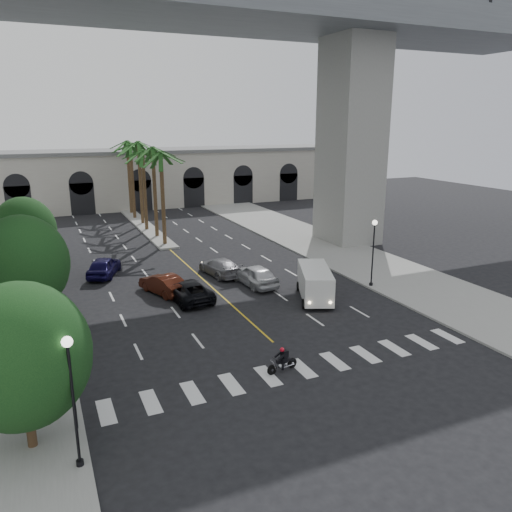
{
  "coord_description": "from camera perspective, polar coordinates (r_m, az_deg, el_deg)",
  "views": [
    {
      "loc": [
        -11.86,
        -22.21,
        12.54
      ],
      "look_at": [
        0.67,
        6.0,
        4.2
      ],
      "focal_mm": 35.0,
      "sensor_mm": 36.0,
      "label": 1
    }
  ],
  "objects": [
    {
      "name": "bridge",
      "position": [
        47.15,
        -5.22,
        22.34
      ],
      "size": [
        75.0,
        13.0,
        26.0
      ],
      "color": "gray",
      "rests_on": "ground"
    },
    {
      "name": "car_e",
      "position": [
        43.57,
        -17.0,
        -1.15
      ],
      "size": [
        3.68,
        5.22,
        1.65
      ],
      "primitive_type": "imported",
      "rotation": [
        0.0,
        0.0,
        2.74
      ],
      "color": "#120D3F",
      "rests_on": "ground"
    },
    {
      "name": "lamp_post_left_far",
      "position": [
        39.33,
        -22.55,
        0.24
      ],
      "size": [
        0.4,
        0.4,
        5.35
      ],
      "color": "black",
      "rests_on": "ground"
    },
    {
      "name": "car_b",
      "position": [
        38.11,
        -10.56,
        -3.16
      ],
      "size": [
        3.04,
        4.85,
        1.51
      ],
      "primitive_type": "imported",
      "rotation": [
        0.0,
        0.0,
        3.48
      ],
      "color": "#471A0E",
      "rests_on": "ground"
    },
    {
      "name": "motorcycle_rider",
      "position": [
        26.36,
        3.12,
        -11.81
      ],
      "size": [
        1.85,
        0.54,
        1.34
      ],
      "rotation": [
        0.0,
        0.0,
        0.18
      ],
      "color": "black",
      "rests_on": "ground"
    },
    {
      "name": "palm_e",
      "position": [
        67.33,
        -14.16,
        11.83
      ],
      "size": [
        3.2,
        3.2,
        10.4
      ],
      "color": "#47331E",
      "rests_on": "ground"
    },
    {
      "name": "street_tree_mid",
      "position": [
        33.29,
        -25.09,
        -0.83
      ],
      "size": [
        5.44,
        5.44,
        7.21
      ],
      "color": "#382616",
      "rests_on": "ground"
    },
    {
      "name": "ground",
      "position": [
        28.12,
        3.8,
        -11.39
      ],
      "size": [
        140.0,
        140.0,
        0.0
      ],
      "primitive_type": "plane",
      "color": "black",
      "rests_on": "ground"
    },
    {
      "name": "car_a",
      "position": [
        39.28,
        -0.09,
        -2.2
      ],
      "size": [
        2.39,
        5.09,
        1.69
      ],
      "primitive_type": "imported",
      "rotation": [
        0.0,
        0.0,
        3.22
      ],
      "color": "#B7B8BC",
      "rests_on": "ground"
    },
    {
      "name": "palm_f",
      "position": [
        71.3,
        -14.51,
        12.19
      ],
      "size": [
        3.2,
        3.2,
        10.7
      ],
      "color": "#47331E",
      "rests_on": "ground"
    },
    {
      "name": "street_tree_far",
      "position": [
        45.06,
        -24.94,
        2.65
      ],
      "size": [
        5.04,
        5.04,
        6.68
      ],
      "color": "#382616",
      "rests_on": "ground"
    },
    {
      "name": "cargo_van",
      "position": [
        36.33,
        6.76,
        -3.02
      ],
      "size": [
        4.0,
        5.8,
        2.32
      ],
      "rotation": [
        0.0,
        0.0,
        -0.4
      ],
      "color": "silver",
      "rests_on": "ground"
    },
    {
      "name": "car_d",
      "position": [
        42.04,
        -4.15,
        -1.24
      ],
      "size": [
        2.69,
        5.22,
        1.45
      ],
      "primitive_type": "imported",
      "rotation": [
        0.0,
        0.0,
        3.28
      ],
      "color": "slate",
      "rests_on": "ground"
    },
    {
      "name": "palm_d",
      "position": [
        63.42,
        -13.3,
        12.12
      ],
      "size": [
        3.2,
        3.2,
        10.9
      ],
      "color": "#47331E",
      "rests_on": "ground"
    },
    {
      "name": "median",
      "position": [
        62.61,
        -12.56,
        3.3
      ],
      "size": [
        2.0,
        24.0,
        0.2
      ],
      "primitive_type": "cube",
      "color": "gray",
      "rests_on": "ground"
    },
    {
      "name": "palm_c",
      "position": [
        59.47,
        -12.84,
        11.26
      ],
      "size": [
        3.2,
        3.2,
        10.1
      ],
      "color": "#47331E",
      "rests_on": "ground"
    },
    {
      "name": "lamp_post_right",
      "position": [
        39.25,
        13.26,
        0.98
      ],
      "size": [
        0.4,
        0.4,
        5.35
      ],
      "color": "black",
      "rests_on": "ground"
    },
    {
      "name": "lamp_post_left_near",
      "position": [
        19.57,
        -20.25,
        -14.33
      ],
      "size": [
        0.4,
        0.4,
        5.35
      ],
      "color": "black",
      "rests_on": "ground"
    },
    {
      "name": "traffic_signal_far",
      "position": [
        25.75,
        -20.98,
        -8.87
      ],
      "size": [
        0.25,
        0.18,
        3.65
      ],
      "color": "black",
      "rests_on": "ground"
    },
    {
      "name": "pier_building",
      "position": [
        78.55,
        -15.29,
        8.55
      ],
      "size": [
        71.0,
        10.5,
        8.5
      ],
      "color": "beige",
      "rests_on": "ground"
    },
    {
      "name": "pedestrian_a",
      "position": [
        30.79,
        -23.31,
        -8.02
      ],
      "size": [
        0.81,
        0.7,
        1.87
      ],
      "primitive_type": "imported",
      "rotation": [
        0.0,
        0.0,
        0.44
      ],
      "color": "black",
      "rests_on": "sidewalk_left"
    },
    {
      "name": "sidewalk_right",
      "position": [
        47.55,
        11.46,
        -0.38
      ],
      "size": [
        8.0,
        100.0,
        0.15
      ],
      "primitive_type": "cube",
      "color": "gray",
      "rests_on": "ground"
    },
    {
      "name": "palm_b",
      "position": [
        55.6,
        -11.72,
        11.55
      ],
      "size": [
        3.2,
        3.2,
        10.6
      ],
      "color": "#47331E",
      "rests_on": "ground"
    },
    {
      "name": "street_tree_near",
      "position": [
        21.04,
        -25.27,
        -10.3
      ],
      "size": [
        5.2,
        5.2,
        6.89
      ],
      "color": "#382616",
      "rests_on": "ground"
    },
    {
      "name": "car_c",
      "position": [
        36.45,
        -7.77,
        -3.91
      ],
      "size": [
        2.88,
        5.51,
        1.48
      ],
      "primitive_type": "imported",
      "rotation": [
        0.0,
        0.0,
        3.22
      ],
      "color": "black",
      "rests_on": "ground"
    },
    {
      "name": "palm_a",
      "position": [
        51.7,
        -10.83,
        11.05
      ],
      "size": [
        3.2,
        3.2,
        10.3
      ],
      "color": "#47331E",
      "rests_on": "ground"
    },
    {
      "name": "traffic_signal_near",
      "position": [
        22.12,
        -20.32,
        -12.86
      ],
      "size": [
        0.25,
        0.18,
        3.65
      ],
      "color": "black",
      "rests_on": "ground"
    }
  ]
}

